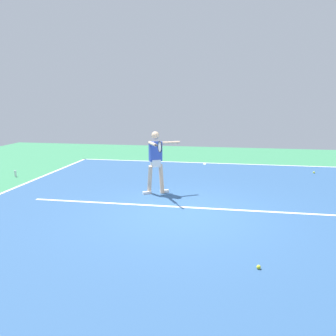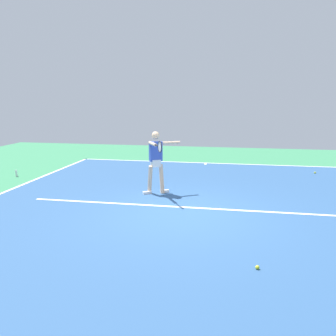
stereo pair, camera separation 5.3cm
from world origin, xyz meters
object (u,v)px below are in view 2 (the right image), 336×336
at_px(tennis_ball_by_baseline, 315,173).
at_px(water_bottle, 16,173).
at_px(tennis_ball_centre_court, 257,267).
at_px(tennis_player, 156,158).

height_order(tennis_ball_by_baseline, water_bottle, water_bottle).
bearing_deg(water_bottle, tennis_ball_centre_court, 145.10).
xyz_separation_m(tennis_ball_by_baseline, water_bottle, (10.10, 2.39, 0.08)).
relative_size(tennis_ball_by_baseline, water_bottle, 0.30).
relative_size(tennis_player, tennis_ball_centre_court, 26.44).
relative_size(tennis_player, tennis_ball_by_baseline, 26.44).
bearing_deg(tennis_ball_centre_court, tennis_ball_by_baseline, -107.40).
bearing_deg(water_bottle, tennis_ball_by_baseline, -166.67).
bearing_deg(tennis_ball_centre_court, water_bottle, -34.90).
distance_m(tennis_ball_by_baseline, water_bottle, 10.38).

